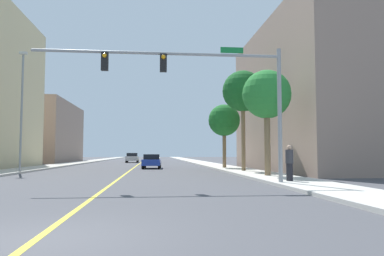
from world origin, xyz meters
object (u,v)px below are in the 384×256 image
at_px(traffic_signal_mast, 204,80).
at_px(street_lamp, 22,105).
at_px(palm_mid, 243,92).
at_px(car_silver, 132,158).
at_px(car_blue, 152,161).
at_px(car_black, 152,158).
at_px(palm_near, 267,95).
at_px(palm_far, 224,121).
at_px(pedestrian, 289,163).

distance_m(traffic_signal_mast, street_lamp, 17.69).
xyz_separation_m(palm_mid, car_silver, (-10.46, 31.86, -5.60)).
distance_m(traffic_signal_mast, car_blue, 20.37).
relative_size(car_black, car_silver, 1.02).
bearing_deg(street_lamp, palm_mid, -3.49).
bearing_deg(palm_near, street_lamp, 157.05).
xyz_separation_m(palm_near, car_black, (-7.21, 33.92, -4.41)).
relative_size(palm_far, car_blue, 1.50).
relative_size(palm_near, car_blue, 1.64).
bearing_deg(car_blue, car_black, 92.60).
xyz_separation_m(car_silver, pedestrian, (10.13, -42.63, 0.26)).
height_order(palm_mid, palm_far, palm_mid).
height_order(palm_mid, car_silver, palm_mid).
height_order(street_lamp, palm_far, street_lamp).
bearing_deg(traffic_signal_mast, car_silver, 97.62).
bearing_deg(palm_far, car_blue, 163.13).
bearing_deg(car_black, palm_near, -76.19).
xyz_separation_m(street_lamp, car_silver, (6.72, 30.81, -4.43)).
relative_size(street_lamp, palm_mid, 1.17).
distance_m(car_silver, pedestrian, 43.82).
distance_m(traffic_signal_mast, palm_far, 18.21).
height_order(street_lamp, car_black, street_lamp).
bearing_deg(palm_far, palm_mid, -87.01).
relative_size(street_lamp, palm_far, 1.54).
bearing_deg(car_blue, street_lamp, -141.42).
relative_size(palm_near, car_black, 1.48).
bearing_deg(traffic_signal_mast, palm_mid, 67.84).
height_order(palm_far, pedestrian, palm_far).
xyz_separation_m(street_lamp, palm_far, (16.86, 5.18, -0.60)).
height_order(palm_near, pedestrian, palm_near).
bearing_deg(street_lamp, car_black, 69.51).
bearing_deg(palm_near, pedestrian, -94.03).
xyz_separation_m(traffic_signal_mast, palm_mid, (4.67, 11.46, 1.42)).
xyz_separation_m(car_blue, pedestrian, (6.87, -19.09, 0.32)).
bearing_deg(traffic_signal_mast, street_lamp, 135.02).
bearing_deg(palm_mid, pedestrian, -91.75).
xyz_separation_m(palm_near, palm_far, (-0.32, 12.45, -0.51)).
height_order(traffic_signal_mast, street_lamp, street_lamp).
relative_size(palm_far, car_black, 1.36).
xyz_separation_m(car_black, car_silver, (-3.24, 4.16, 0.07)).
distance_m(palm_mid, car_black, 29.18).
bearing_deg(traffic_signal_mast, car_black, 93.73).
relative_size(traffic_signal_mast, palm_far, 1.93).
xyz_separation_m(palm_near, palm_mid, (0.01, 6.22, 1.26)).
relative_size(palm_near, car_silver, 1.52).
distance_m(palm_mid, car_silver, 34.00).
distance_m(street_lamp, palm_mid, 17.25).
height_order(traffic_signal_mast, pedestrian, traffic_signal_mast).
distance_m(palm_near, car_black, 34.96).
xyz_separation_m(palm_mid, pedestrian, (-0.33, -10.77, -5.34)).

